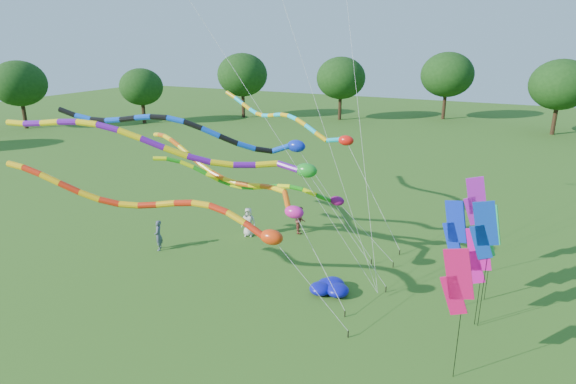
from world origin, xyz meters
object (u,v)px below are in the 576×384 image
at_px(person_a, 248,222).
at_px(person_b, 158,235).
at_px(tube_kite_orange, 233,177).
at_px(tube_kite_red, 171,209).
at_px(person_c, 300,220).
at_px(blue_nylon_heap, 325,287).

xyz_separation_m(person_a, person_b, (-3.53, -3.93, -0.01)).
xyz_separation_m(tube_kite_orange, person_b, (-4.55, -0.80, -3.79)).
relative_size(tube_kite_red, tube_kite_orange, 1.03).
bearing_deg(tube_kite_red, tube_kite_orange, 83.96).
distance_m(tube_kite_orange, person_a, 5.00).
distance_m(tube_kite_red, person_b, 7.60).
relative_size(tube_kite_orange, person_c, 8.52).
distance_m(blue_nylon_heap, person_a, 7.92).
xyz_separation_m(tube_kite_orange, person_a, (-1.02, 3.12, -3.77)).
relative_size(person_a, person_c, 1.07).
bearing_deg(person_c, person_a, 98.10).
relative_size(tube_kite_red, person_a, 8.25).
height_order(tube_kite_red, person_b, tube_kite_red).
height_order(tube_kite_red, person_a, tube_kite_red).
relative_size(tube_kite_orange, person_a, 8.00).
distance_m(tube_kite_red, tube_kite_orange, 5.27).
bearing_deg(blue_nylon_heap, person_b, 178.14).
height_order(person_b, person_c, person_b).
height_order(tube_kite_red, tube_kite_orange, tube_kite_red).
xyz_separation_m(person_b, person_c, (6.10, 5.77, -0.04)).
distance_m(tube_kite_red, person_c, 11.00).
height_order(tube_kite_orange, blue_nylon_heap, tube_kite_orange).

